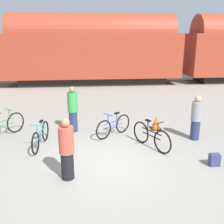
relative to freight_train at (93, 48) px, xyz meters
name	(u,v)px	position (x,y,z in m)	size (l,w,h in m)	color
ground_plane	(106,163)	(0.00, -12.60, -2.59)	(80.00, 80.00, 0.00)	gray
freight_train	(93,48)	(0.00, 0.00, 0.00)	(39.01, 2.85, 4.95)	black
rail_near	(94,85)	(0.00, -0.72, -2.58)	(51.01, 0.07, 0.01)	#4C4238
rail_far	(93,82)	(0.00, 0.72, -2.58)	(51.01, 0.07, 0.01)	#4C4238
bicycle_blue	(114,126)	(0.44, -10.50, -2.22)	(1.32, 1.07, 0.86)	black
bicycle_black	(151,136)	(1.53, -11.66, -2.20)	(0.88, 1.56, 0.92)	black
bicycle_teal	(41,136)	(-2.00, -11.22, -2.22)	(0.46, 1.75, 0.85)	black
bicycle_green	(4,126)	(-3.45, -10.20, -2.19)	(1.12, 1.46, 0.95)	black
person_in_green	(73,109)	(-1.01, -9.90, -1.74)	(0.37, 0.37, 1.71)	#283351
person_in_red	(67,150)	(-1.01, -13.29, -1.80)	(0.37, 0.37, 1.59)	black
person_in_grey	(196,118)	(3.21, -11.10, -1.81)	(0.36, 0.36, 1.56)	#283351
backpack	(214,160)	(2.99, -13.00, -2.42)	(0.28, 0.20, 0.34)	navy
traffic_cone	(156,123)	(2.13, -9.96, -2.33)	(0.40, 0.40, 0.55)	black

